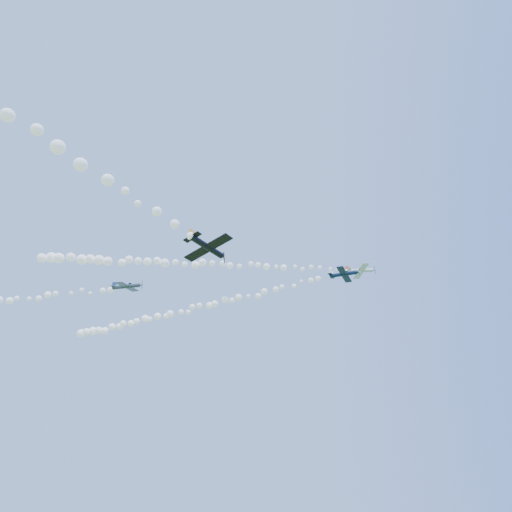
{
  "coord_description": "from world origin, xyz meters",
  "views": [
    {
      "loc": [
        5.77,
        -70.2,
        2.43
      ],
      "look_at": [
        3.41,
        -2.97,
        45.66
      ],
      "focal_mm": 30.0,
      "sensor_mm": 36.0,
      "label": 1
    }
  ],
  "objects_px": {
    "plane_navy": "(344,274)",
    "plane_grey": "(127,286)",
    "plane_black": "(208,247)",
    "plane_white": "(361,271)"
  },
  "relations": [
    {
      "from": "plane_navy",
      "to": "plane_grey",
      "type": "distance_m",
      "value": 44.01
    },
    {
      "from": "plane_grey",
      "to": "plane_black",
      "type": "height_order",
      "value": "plane_grey"
    },
    {
      "from": "plane_navy",
      "to": "plane_grey",
      "type": "bearing_deg",
      "value": -155.68
    },
    {
      "from": "plane_grey",
      "to": "plane_white",
      "type": "bearing_deg",
      "value": 21.91
    },
    {
      "from": "plane_white",
      "to": "plane_black",
      "type": "height_order",
      "value": "plane_white"
    },
    {
      "from": "plane_white",
      "to": "plane_black",
      "type": "relative_size",
      "value": 1.0
    },
    {
      "from": "plane_navy",
      "to": "plane_black",
      "type": "bearing_deg",
      "value": -111.63
    },
    {
      "from": "plane_white",
      "to": "plane_black",
      "type": "bearing_deg",
      "value": -139.08
    },
    {
      "from": "plane_white",
      "to": "plane_grey",
      "type": "xyz_separation_m",
      "value": [
        -49.85,
        -10.45,
        -8.88
      ]
    },
    {
      "from": "plane_grey",
      "to": "plane_black",
      "type": "relative_size",
      "value": 0.93
    }
  ]
}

